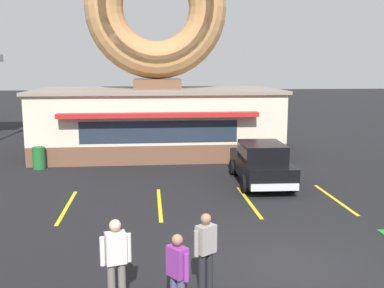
% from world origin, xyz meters
% --- Properties ---
extents(ground_plane, '(160.00, 160.00, 0.00)m').
position_xyz_m(ground_plane, '(0.00, 0.00, 0.00)').
color(ground_plane, black).
extents(donut_shop_building, '(12.30, 6.75, 10.96)m').
position_xyz_m(donut_shop_building, '(-2.63, 13.94, 3.74)').
color(donut_shop_building, brown).
rests_on(donut_shop_building, ground).
extents(car_black, '(2.08, 4.61, 1.60)m').
position_xyz_m(car_black, '(1.23, 7.35, 0.87)').
color(car_black, black).
rests_on(car_black, ground).
extents(pedestrian_blue_sweater_man, '(0.51, 0.41, 1.61)m').
position_xyz_m(pedestrian_blue_sweater_man, '(-2.00, -0.87, 0.89)').
color(pedestrian_blue_sweater_man, '#232328').
rests_on(pedestrian_blue_sweater_man, ground).
extents(pedestrian_hooded_kid, '(0.58, 0.33, 1.69)m').
position_xyz_m(pedestrian_hooded_kid, '(-3.75, -1.26, 0.94)').
color(pedestrian_hooded_kid, slate).
rests_on(pedestrian_hooded_kid, ground).
extents(pedestrian_leather_jacket_man, '(0.42, 0.50, 1.55)m').
position_xyz_m(pedestrian_leather_jacket_man, '(-2.62, -1.76, 0.85)').
color(pedestrian_leather_jacket_man, '#474C66').
rests_on(pedestrian_leather_jacket_man, ground).
extents(trash_bin, '(0.57, 0.57, 0.97)m').
position_xyz_m(trash_bin, '(-7.97, 10.74, 0.50)').
color(trash_bin, '#1E662D').
rests_on(trash_bin, ground).
extents(parking_stripe_left, '(0.12, 3.60, 0.01)m').
position_xyz_m(parking_stripe_left, '(-5.78, 5.00, 0.00)').
color(parking_stripe_left, yellow).
rests_on(parking_stripe_left, ground).
extents(parking_stripe_mid_left, '(0.12, 3.60, 0.01)m').
position_xyz_m(parking_stripe_mid_left, '(-2.78, 5.00, 0.00)').
color(parking_stripe_mid_left, yellow).
rests_on(parking_stripe_mid_left, ground).
extents(parking_stripe_centre, '(0.12, 3.60, 0.01)m').
position_xyz_m(parking_stripe_centre, '(0.22, 5.00, 0.00)').
color(parking_stripe_centre, yellow).
rests_on(parking_stripe_centre, ground).
extents(parking_stripe_mid_right, '(0.12, 3.60, 0.01)m').
position_xyz_m(parking_stripe_mid_right, '(3.22, 5.00, 0.00)').
color(parking_stripe_mid_right, yellow).
rests_on(parking_stripe_mid_right, ground).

